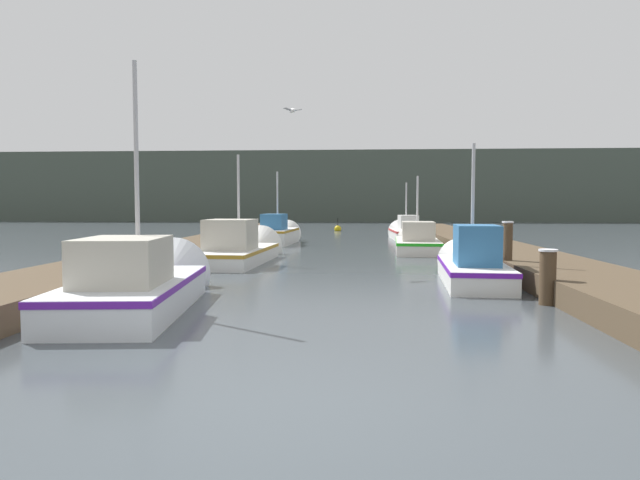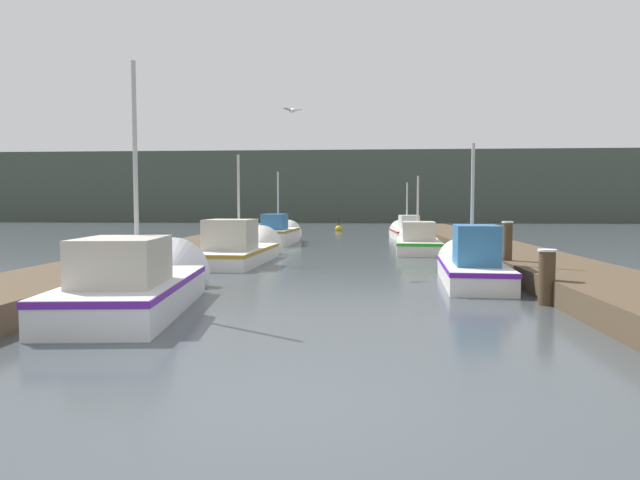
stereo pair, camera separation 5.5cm
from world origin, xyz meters
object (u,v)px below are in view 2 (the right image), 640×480
Objects in this scene: seagull_lead at (292,110)px; fishing_boat_2 at (242,249)px; fishing_boat_5 at (406,232)px; mooring_piling_0 at (268,230)px; fishing_boat_1 at (470,264)px; fishing_boat_4 at (279,233)px; mooring_piling_2 at (507,250)px; channel_buoy at (339,229)px; fishing_boat_3 at (417,241)px; mooring_piling_1 at (547,277)px; fishing_boat_0 at (143,282)px.

fishing_boat_2 is at bearing -89.63° from seagull_lead.
fishing_boat_5 reaches higher than mooring_piling_0.
fishing_boat_4 reaches higher than fishing_boat_1.
mooring_piling_2 is 1.45× the size of channel_buoy.
fishing_boat_1 is at bearing -64.45° from mooring_piling_0.
seagull_lead is (1.94, -10.78, 3.98)m from fishing_boat_4.
fishing_boat_1 reaches higher than fishing_boat_3.
fishing_boat_4 is 0.98× the size of fishing_boat_5.
fishing_boat_3 is at bearing 96.77° from fishing_boat_1.
mooring_piling_1 is at bearing 97.29° from seagull_lead.
fishing_boat_5 is 19.93m from mooring_piling_1.
fishing_boat_2 is 6.10× the size of channel_buoy.
fishing_boat_1 is at bearing -91.85° from fishing_boat_5.
fishing_boat_3 is 5.61× the size of channel_buoy.
fishing_boat_5 is (6.29, 12.27, -0.01)m from fishing_boat_2.
mooring_piling_1 is 3.67m from mooring_piling_2.
seagull_lead is (-4.15, -6.99, 4.09)m from fishing_boat_3.
mooring_piling_0 is 10.06m from channel_buoy.
seagull_lead reaches higher than fishing_boat_0.
seagull_lead is at bearing 135.73° from mooring_piling_1.
mooring_piling_0 is at bearing 98.00° from fishing_boat_2.
fishing_boat_0 reaches higher than mooring_piling_0.
fishing_boat_3 is 9.86m from mooring_piling_0.
mooring_piling_2 is at bearing 126.02° from seagull_lead.
mooring_piling_0 is at bearing 139.72° from fishing_boat_3.
fishing_boat_4 reaches higher than fishing_boat_3.
mooring_piling_1 is (7.27, -15.98, 0.05)m from fishing_boat_4.
channel_buoy is at bearing 79.09° from fishing_boat_0.
fishing_boat_4 is at bearing 92.74° from fishing_boat_2.
fishing_boat_5 is at bearing 94.95° from fishing_boat_1.
fishing_boat_4 is 7.40m from fishing_boat_5.
mooring_piling_0 is at bearing 119.03° from mooring_piling_2.
fishing_boat_0 reaches higher than fishing_boat_2.
mooring_piling_2 is (0.97, 0.43, 0.32)m from fishing_boat_1.
channel_buoy is at bearing 101.69° from mooring_piling_2.
mooring_piling_1 reaches higher than mooring_piling_0.
fishing_boat_2 is 11.96× the size of seagull_lead.
fishing_boat_3 is at bearing 39.56° from fishing_boat_2.
fishing_boat_2 is 13.79m from fishing_boat_5.
fishing_boat_0 is 0.92× the size of fishing_boat_2.
fishing_boat_1 is 17.47m from mooring_piling_0.
fishing_boat_0 reaches higher than fishing_boat_5.
fishing_boat_5 is 16.29m from mooring_piling_2.
fishing_boat_2 is at bearing -96.46° from channel_buoy.
fishing_boat_0 is 29.12m from channel_buoy.
mooring_piling_0 is 17.54m from mooring_piling_2.
mooring_piling_1 is at bearing -81.05° from fishing_boat_3.
fishing_boat_0 is at bearing -175.84° from mooring_piling_1.
fishing_boat_3 is 3.86× the size of mooring_piling_2.
fishing_boat_2 is 11.41m from mooring_piling_0.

